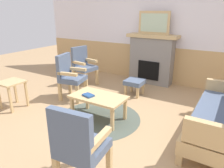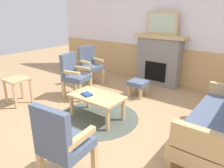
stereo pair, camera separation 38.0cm
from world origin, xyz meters
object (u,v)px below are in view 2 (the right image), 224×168
(armchair_front_left, at_px, (62,142))
(side_table, at_px, (17,84))
(book_on_table, at_px, (87,94))
(footstool, at_px, (138,84))
(coffee_table, at_px, (97,98))
(framed_picture, at_px, (162,23))
(fireplace, at_px, (159,60))
(couch, at_px, (219,121))
(armchair_by_window_left, at_px, (90,64))
(armchair_near_fireplace, at_px, (74,74))

(armchair_front_left, distance_m, side_table, 2.59)
(book_on_table, xyz_separation_m, footstool, (0.20, 1.46, -0.17))
(coffee_table, height_order, book_on_table, book_on_table)
(framed_picture, relative_size, book_on_table, 4.13)
(framed_picture, height_order, armchair_front_left, framed_picture)
(fireplace, bearing_deg, couch, -47.09)
(couch, bearing_deg, armchair_by_window_left, 163.81)
(book_on_table, height_order, armchair_by_window_left, armchair_by_window_left)
(footstool, distance_m, armchair_by_window_left, 1.49)
(framed_picture, relative_size, footstool, 2.00)
(armchair_by_window_left, bearing_deg, framed_picture, 35.77)
(armchair_near_fireplace, distance_m, armchair_by_window_left, 0.95)
(fireplace, distance_m, armchair_front_left, 3.83)
(framed_picture, height_order, footstool, framed_picture)
(coffee_table, xyz_separation_m, side_table, (-1.72, -0.50, 0.05))
(framed_picture, xyz_separation_m, footstool, (0.01, -1.03, -1.28))
(framed_picture, xyz_separation_m, side_table, (-1.76, -2.89, -1.13))
(couch, bearing_deg, side_table, -166.32)
(armchair_near_fireplace, relative_size, side_table, 1.78)
(couch, height_order, armchair_front_left, same)
(couch, xyz_separation_m, coffee_table, (-1.91, -0.39, -0.01))
(fireplace, distance_m, armchair_by_window_left, 1.79)
(couch, relative_size, side_table, 3.27)
(coffee_table, height_order, armchair_by_window_left, armchair_by_window_left)
(armchair_by_window_left, distance_m, armchair_front_left, 3.45)
(footstool, relative_size, side_table, 0.73)
(couch, distance_m, book_on_table, 2.11)
(coffee_table, relative_size, side_table, 1.75)
(couch, bearing_deg, footstool, 152.16)
(armchair_by_window_left, bearing_deg, footstool, 0.61)
(coffee_table, bearing_deg, fireplace, 89.01)
(armchair_by_window_left, xyz_separation_m, armchair_front_left, (2.12, -2.72, 0.00))
(footstool, bearing_deg, fireplace, 90.79)
(book_on_table, bearing_deg, armchair_near_fireplace, 148.90)
(couch, relative_size, footstool, 4.50)
(book_on_table, height_order, armchair_front_left, armchair_front_left)
(fireplace, height_order, framed_picture, framed_picture)
(coffee_table, height_order, armchair_front_left, armchair_front_left)
(armchair_front_left, bearing_deg, coffee_table, 117.40)
(framed_picture, relative_size, couch, 0.44)
(armchair_near_fireplace, bearing_deg, framed_picture, 60.04)
(couch, distance_m, armchair_front_left, 2.13)
(couch, relative_size, armchair_by_window_left, 1.84)
(framed_picture, distance_m, armchair_by_window_left, 2.06)
(book_on_table, xyz_separation_m, armchair_by_window_left, (-1.26, 1.44, 0.08))
(couch, height_order, armchair_near_fireplace, same)
(framed_picture, height_order, book_on_table, framed_picture)
(armchair_by_window_left, height_order, armchair_front_left, same)
(framed_picture, xyz_separation_m, armchair_by_window_left, (-1.45, -1.04, -1.02))
(fireplace, bearing_deg, armchair_front_left, -79.89)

